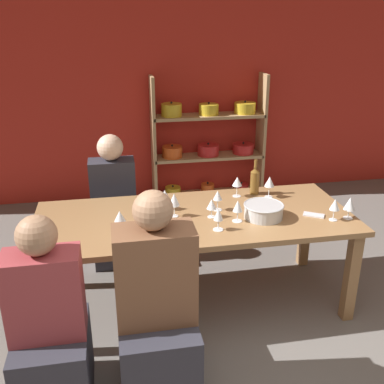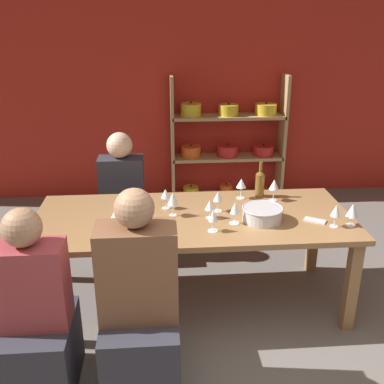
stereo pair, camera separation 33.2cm
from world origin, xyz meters
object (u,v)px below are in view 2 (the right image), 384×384
(wine_glass_red_e, at_px, (235,209))
(wine_glass_empty_c, at_px, (213,216))
(mixing_bowl, at_px, (262,213))
(person_near_a, at_px, (140,318))
(wine_glass_empty_a, at_px, (352,211))
(wine_glass_white_b, at_px, (241,184))
(wine_glass_empty_d, at_px, (116,213))
(shelf_unit, at_px, (227,146))
(wine_glass_red_a, at_px, (336,211))
(person_far_a, at_px, (124,211))
(wine_glass_red_c, at_px, (210,205))
(wine_glass_empty_b, at_px, (173,199))
(wine_glass_white_a, at_px, (274,185))
(wine_glass_red_b, at_px, (166,194))
(wine_bottle_green, at_px, (260,183))
(cell_phone, at_px, (315,220))
(person_near_b, at_px, (37,326))
(wine_glass_red_d, at_px, (218,197))
(dining_table, at_px, (193,226))

(wine_glass_red_e, bearing_deg, wine_glass_empty_c, -146.74)
(mixing_bowl, bearing_deg, person_near_a, -141.74)
(wine_glass_empty_a, xyz_separation_m, wine_glass_white_b, (-0.68, 0.56, 0.01))
(wine_glass_empty_c, xyz_separation_m, person_near_a, (-0.49, -0.54, -0.39))
(mixing_bowl, height_order, wine_glass_empty_d, wine_glass_empty_d)
(shelf_unit, relative_size, wine_glass_red_e, 9.20)
(wine_glass_red_a, height_order, person_far_a, person_far_a)
(wine_glass_red_c, relative_size, wine_glass_empty_c, 0.87)
(wine_glass_empty_a, distance_m, wine_glass_empty_b, 1.26)
(wine_glass_empty_b, bearing_deg, wine_glass_empty_c, -46.58)
(wine_glass_empty_a, distance_m, wine_glass_white_a, 0.65)
(wine_glass_red_e, xyz_separation_m, person_far_a, (-0.86, 0.98, -0.42))
(wine_glass_red_b, relative_size, person_far_a, 0.13)
(wine_glass_white_a, bearing_deg, shelf_unit, 92.23)
(wine_glass_empty_b, bearing_deg, wine_bottle_green, 24.32)
(wine_glass_red_b, bearing_deg, wine_glass_red_a, -19.38)
(cell_phone, bearing_deg, wine_glass_red_e, 179.10)
(wine_glass_white_a, bearing_deg, person_near_a, -134.64)
(wine_glass_empty_c, bearing_deg, person_near_b, -154.14)
(wine_bottle_green, bearing_deg, wine_glass_empty_d, -156.80)
(cell_phone, bearing_deg, wine_glass_white_a, 116.64)
(wine_glass_white_b, height_order, wine_glass_red_e, wine_glass_white_b)
(shelf_unit, distance_m, wine_glass_empty_b, 2.30)
(wine_glass_white_b, bearing_deg, wine_glass_red_b, -165.43)
(wine_glass_white_b, xyz_separation_m, wine_glass_empty_d, (-0.95, -0.45, -0.02))
(wine_bottle_green, height_order, person_near_a, person_near_a)
(wine_glass_white_a, relative_size, wine_glass_empty_d, 1.25)
(wine_glass_red_a, bearing_deg, mixing_bowl, 164.32)
(wine_glass_red_a, bearing_deg, wine_glass_empty_d, 175.46)
(wine_glass_empty_a, relative_size, wine_glass_red_d, 1.03)
(dining_table, height_order, wine_glass_white_a, wine_glass_white_a)
(person_far_a, bearing_deg, wine_glass_red_a, 144.95)
(person_far_a, bearing_deg, wine_glass_red_c, 128.53)
(wine_glass_red_c, distance_m, wine_glass_red_d, 0.14)
(wine_bottle_green, xyz_separation_m, wine_glass_red_c, (-0.45, -0.39, -0.02))
(wine_bottle_green, relative_size, wine_glass_red_a, 1.81)
(wine_glass_white_a, bearing_deg, wine_glass_white_b, 165.73)
(wine_glass_white_a, bearing_deg, dining_table, -159.15)
(wine_glass_red_c, relative_size, person_far_a, 0.12)
(shelf_unit, height_order, person_far_a, shelf_unit)
(wine_glass_red_d, bearing_deg, cell_phone, -18.80)
(wine_glass_red_c, xyz_separation_m, wine_glass_white_b, (0.29, 0.36, 0.03))
(mixing_bowl, relative_size, wine_glass_red_d, 1.86)
(shelf_unit, bearing_deg, wine_glass_red_a, -81.09)
(dining_table, distance_m, wine_glass_red_d, 0.28)
(wine_glass_empty_d, xyz_separation_m, cell_phone, (1.41, -0.02, -0.09))
(wine_glass_empty_b, bearing_deg, shelf_unit, 71.37)
(wine_glass_red_c, relative_size, cell_phone, 0.85)
(wine_glass_white_a, xyz_separation_m, wine_glass_empty_c, (-0.54, -0.51, -0.02))
(shelf_unit, distance_m, wine_glass_red_b, 2.18)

